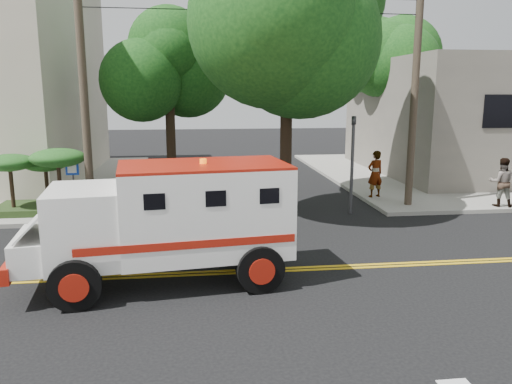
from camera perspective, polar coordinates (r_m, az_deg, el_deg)
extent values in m
plane|color=black|center=(12.82, 1.96, -8.93)|extent=(100.00, 100.00, 0.00)
cube|color=gray|center=(30.01, 23.93, 1.99)|extent=(17.00, 17.00, 0.15)
cube|color=#686159|center=(30.94, 26.32, 7.79)|extent=(14.00, 12.00, 6.00)
cylinder|color=#382D23|center=(18.25, -19.10, 10.91)|extent=(0.28, 0.28, 9.00)
cylinder|color=#382D23|center=(19.85, 17.69, 10.98)|extent=(0.28, 0.28, 9.00)
cylinder|color=black|center=(18.71, 3.47, 8.43)|extent=(0.44, 0.44, 7.00)
sphere|color=#0F3911|center=(18.86, 3.61, 19.11)|extent=(5.32, 5.32, 5.32)
cylinder|color=black|center=(23.96, -9.74, 7.25)|extent=(0.44, 0.44, 5.60)
sphere|color=#0F3911|center=(23.93, -9.97, 13.95)|extent=(3.92, 3.92, 3.92)
sphere|color=#0F3911|center=(23.37, -7.95, 15.11)|extent=(3.36, 3.36, 3.36)
cylinder|color=black|center=(29.79, 13.53, 8.21)|extent=(0.44, 0.44, 5.95)
sphere|color=#0F3911|center=(29.80, 13.80, 13.92)|extent=(4.20, 4.20, 4.20)
sphere|color=#0F3911|center=(29.59, 15.95, 14.71)|extent=(3.60, 3.60, 3.60)
cylinder|color=#3F3F42|center=(18.57, 10.92, 2.96)|extent=(0.12, 0.12, 3.60)
imported|color=#3F3F42|center=(18.43, 11.08, 7.11)|extent=(0.15, 0.18, 0.90)
cylinder|color=#3F3F42|center=(18.89, -20.07, 0.15)|extent=(0.06, 0.06, 2.00)
cube|color=#0C33A5|center=(18.71, -20.27, 2.52)|extent=(0.45, 0.03, 0.45)
cube|color=#1E3314|center=(19.94, -23.19, -1.67)|extent=(3.20, 2.00, 0.24)
cylinder|color=black|center=(19.76, -26.13, 0.58)|extent=(0.14, 0.14, 1.52)
ellipsoid|color=#1C4615|center=(19.64, -26.35, 3.03)|extent=(1.73, 1.73, 0.60)
cylinder|color=black|center=(20.13, -22.79, 0.81)|extent=(0.14, 0.14, 1.36)
ellipsoid|color=#1C4615|center=(20.02, -22.95, 2.96)|extent=(1.55, 1.55, 0.54)
cylinder|color=black|center=(19.07, -21.51, 0.85)|extent=(0.14, 0.14, 1.68)
ellipsoid|color=#1C4615|center=(18.93, -21.72, 3.66)|extent=(1.91, 1.91, 0.66)
cube|color=white|center=(11.82, -5.94, -2.00)|extent=(4.09, 2.71, 2.07)
cube|color=white|center=(11.82, -18.84, -3.55)|extent=(1.82, 2.34, 1.68)
cube|color=black|center=(11.81, -22.70, -1.61)|extent=(0.26, 1.67, 0.69)
cube|color=white|center=(12.09, -23.61, -6.00)|extent=(1.11, 2.06, 0.69)
cube|color=#A0190C|center=(12.26, -25.81, -7.17)|extent=(0.43, 2.13, 0.35)
cube|color=#A0190C|center=(11.62, -6.05, 3.12)|extent=(4.09, 2.71, 0.06)
cylinder|color=black|center=(11.08, -20.02, -9.97)|extent=(1.11, 0.44, 1.09)
cylinder|color=black|center=(13.16, -19.04, -6.53)|extent=(1.11, 0.44, 1.09)
cylinder|color=black|center=(11.32, 0.49, -8.81)|extent=(1.11, 0.44, 1.09)
cylinder|color=black|center=(13.36, -1.87, -5.63)|extent=(1.11, 0.44, 1.09)
imported|color=gray|center=(21.23, 13.46, 2.03)|extent=(0.81, 0.64, 1.94)
imported|color=gray|center=(21.15, 26.25, 1.02)|extent=(1.09, 0.97, 1.86)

